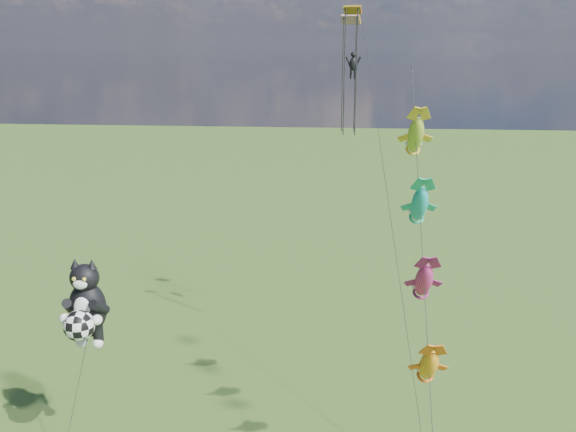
{
  "coord_description": "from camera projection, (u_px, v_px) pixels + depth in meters",
  "views": [
    {
      "loc": [
        11.23,
        -22.26,
        21.1
      ],
      "look_at": [
        7.79,
        12.96,
        11.72
      ],
      "focal_mm": 40.0,
      "sensor_mm": 36.0,
      "label": 1
    }
  ],
  "objects": [
    {
      "name": "fish_windsock_rig",
      "position": [
        424.0,
        282.0,
        27.37
      ],
      "size": [
        1.29,
        15.95,
        20.28
      ],
      "rotation": [
        0.0,
        0.0,
        0.37
      ],
      "color": "brown",
      "rests_on": "ground"
    },
    {
      "name": "parafoil_rig",
      "position": [
        354.0,
        66.0,
        39.76
      ],
      "size": [
        5.26,
        17.0,
        26.86
      ],
      "rotation": [
        0.0,
        0.0,
        0.35
      ],
      "color": "brown",
      "rests_on": "ground"
    },
    {
      "name": "cat_kite_rig",
      "position": [
        85.0,
        307.0,
        32.24
      ],
      "size": [
        2.35,
        4.04,
        10.89
      ],
      "rotation": [
        0.0,
        0.0,
        -0.33
      ],
      "color": "brown",
      "rests_on": "ground"
    }
  ]
}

